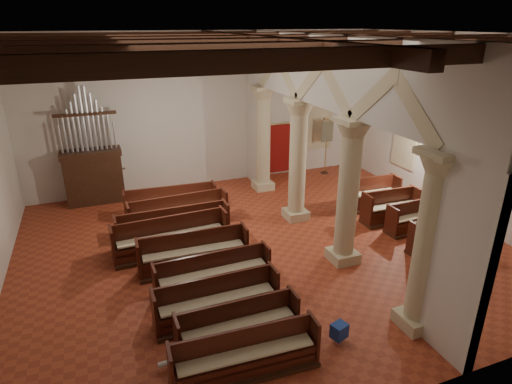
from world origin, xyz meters
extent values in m
plane|color=#963A20|center=(0.00, 0.00, 0.00)|extent=(14.00, 14.00, 0.00)
plane|color=black|center=(0.00, 0.00, 6.00)|extent=(14.00, 14.00, 0.00)
cube|color=beige|center=(0.00, 6.00, 3.00)|extent=(14.00, 0.02, 6.00)
cube|color=beige|center=(0.00, -6.00, 3.00)|extent=(14.00, 0.02, 6.00)
cube|color=beige|center=(7.00, 0.00, 3.00)|extent=(0.02, 12.00, 6.00)
cube|color=tan|center=(1.80, -4.50, 0.15)|extent=(0.75, 0.75, 0.30)
cylinder|color=tan|center=(1.80, -4.50, 1.95)|extent=(0.56, 0.56, 3.30)
cube|color=tan|center=(1.80, -1.50, 0.15)|extent=(0.75, 0.75, 0.30)
cylinder|color=tan|center=(1.80, -1.50, 1.95)|extent=(0.56, 0.56, 3.30)
cube|color=tan|center=(1.80, 1.50, 0.15)|extent=(0.75, 0.75, 0.30)
cylinder|color=tan|center=(1.80, 1.50, 1.95)|extent=(0.56, 0.56, 3.30)
cube|color=tan|center=(1.80, 4.50, 0.15)|extent=(0.75, 0.75, 0.30)
cylinder|color=tan|center=(1.80, 4.50, 1.95)|extent=(0.56, 0.56, 3.30)
cube|color=beige|center=(1.80, 0.00, 5.04)|extent=(0.25, 11.90, 1.93)
cube|color=#34755B|center=(6.98, -1.50, 2.20)|extent=(0.03, 1.00, 2.20)
cube|color=#34755B|center=(6.98, 2.50, 2.20)|extent=(0.03, 1.00, 2.20)
cube|color=#34755B|center=(5.00, 5.98, 2.20)|extent=(1.00, 0.03, 2.20)
cube|color=#3A1F12|center=(-4.50, 5.50, 0.90)|extent=(2.00, 0.80, 1.80)
cube|color=#3A1F12|center=(-4.50, 5.50, 1.90)|extent=(2.10, 0.85, 0.20)
cube|color=#382611|center=(-3.70, 5.50, 0.05)|extent=(0.57, 0.57, 0.10)
cube|color=#382611|center=(-3.70, 5.50, 0.56)|extent=(0.28, 0.28, 1.12)
cube|color=#382611|center=(-3.70, 5.42, 1.18)|extent=(0.60, 0.53, 0.20)
cube|color=maroon|center=(3.50, 5.92, 1.15)|extent=(1.60, 0.06, 2.10)
cylinder|color=#B89539|center=(3.50, 5.90, 2.25)|extent=(1.80, 0.04, 0.04)
cone|color=#3A1F12|center=(5.09, 5.28, 0.06)|extent=(0.38, 0.38, 0.13)
cylinder|color=#B89539|center=(5.09, 5.28, 1.26)|extent=(0.04, 0.04, 2.51)
cylinder|color=#B89539|center=(5.09, 5.28, 2.41)|extent=(0.08, 0.73, 0.03)
cube|color=#171951|center=(5.09, 5.26, 1.88)|extent=(0.58, 0.06, 0.89)
cube|color=navy|center=(-0.05, -4.32, 0.26)|extent=(0.39, 0.35, 0.32)
cube|color=navy|center=(-0.85, -2.09, 0.27)|extent=(0.40, 0.35, 0.35)
cube|color=navy|center=(-1.77, -0.70, 0.26)|extent=(0.36, 0.31, 0.32)
cylinder|color=silver|center=(-3.20, -3.80, 0.16)|extent=(1.10, 0.14, 0.11)
cylinder|color=white|center=(-2.36, -4.10, 0.16)|extent=(1.07, 0.37, 0.11)
cube|color=#3A1F12|center=(-2.19, -4.46, 0.05)|extent=(2.90, 0.76, 0.09)
cube|color=#46150F|center=(-2.19, -4.51, 0.29)|extent=(2.74, 0.49, 0.41)
cube|color=#46150F|center=(-2.19, -4.30, 0.52)|extent=(2.72, 0.19, 0.86)
cube|color=#46150F|center=(-3.59, -4.44, 0.52)|extent=(0.09, 0.54, 0.86)
cube|color=#46150F|center=(-0.78, -4.44, 0.52)|extent=(0.09, 0.54, 0.86)
cube|color=beige|center=(-2.19, -4.51, 0.52)|extent=(2.63, 0.45, 0.05)
cube|color=#3A1F12|center=(-2.04, -3.61, 0.05)|extent=(2.60, 0.65, 0.09)
cube|color=#4B1B10|center=(-2.04, -3.66, 0.29)|extent=(2.45, 0.37, 0.41)
cube|color=#4B1B10|center=(-2.04, -3.45, 0.52)|extent=(2.45, 0.07, 0.86)
cube|color=#4B1B10|center=(-3.31, -3.60, 0.52)|extent=(0.07, 0.54, 0.86)
cube|color=#4B1B10|center=(-0.78, -3.60, 0.52)|extent=(0.07, 0.54, 0.86)
cube|color=beige|center=(-2.04, -3.66, 0.52)|extent=(2.35, 0.34, 0.05)
cube|color=#3A1F12|center=(-2.23, -2.69, 0.05)|extent=(2.84, 0.71, 0.10)
cube|color=#491B0F|center=(-2.23, -2.74, 0.32)|extent=(2.69, 0.42, 0.44)
cube|color=#491B0F|center=(-2.23, -2.52, 0.56)|extent=(2.69, 0.10, 0.93)
cube|color=#491B0F|center=(-3.61, -2.67, 0.56)|extent=(0.07, 0.59, 0.93)
cube|color=#491B0F|center=(-0.84, -2.67, 0.56)|extent=(0.07, 0.59, 0.93)
cube|color=beige|center=(-2.23, -2.74, 0.56)|extent=(2.58, 0.38, 0.05)
cube|color=#3A1F12|center=(-1.98, -1.52, 0.05)|extent=(2.96, 0.69, 0.09)
cube|color=#4B1710|center=(-1.98, -1.57, 0.29)|extent=(2.80, 0.41, 0.41)
cube|color=#4B1710|center=(-1.98, -1.36, 0.52)|extent=(2.80, 0.11, 0.86)
cube|color=#4B1710|center=(-3.42, -1.50, 0.52)|extent=(0.07, 0.54, 0.86)
cube|color=#4B1710|center=(-0.54, -1.50, 0.52)|extent=(0.07, 0.54, 0.86)
cube|color=beige|center=(-1.98, -1.57, 0.52)|extent=(2.69, 0.37, 0.05)
cube|color=#3A1F12|center=(-2.21, -0.39, 0.05)|extent=(2.99, 0.80, 0.10)
cube|color=#47100F|center=(-2.21, -0.44, 0.33)|extent=(2.83, 0.50, 0.45)
cube|color=#47100F|center=(-2.21, -0.21, 0.58)|extent=(2.82, 0.17, 0.95)
cube|color=#47100F|center=(-3.66, -0.37, 0.58)|extent=(0.09, 0.60, 0.95)
cube|color=#47100F|center=(-0.76, -0.37, 0.58)|extent=(0.09, 0.60, 0.95)
cube|color=beige|center=(-2.21, -0.44, 0.58)|extent=(2.72, 0.45, 0.05)
cube|color=#3A1F12|center=(-2.62, 0.65, 0.05)|extent=(3.32, 0.87, 0.11)
cube|color=#521611|center=(-2.62, 0.59, 0.34)|extent=(3.16, 0.54, 0.48)
cube|color=#521611|center=(-2.62, 0.84, 0.61)|extent=(3.14, 0.19, 1.00)
cube|color=#521611|center=(-4.23, 0.67, 0.61)|extent=(0.10, 0.64, 1.00)
cube|color=#521611|center=(-1.01, 0.67, 0.61)|extent=(0.10, 0.64, 1.00)
cube|color=beige|center=(-2.62, 0.59, 0.61)|extent=(3.03, 0.50, 0.05)
cube|color=#3A1F12|center=(-2.44, 1.17, 0.05)|extent=(3.35, 0.76, 0.11)
cube|color=#44110E|center=(-2.44, 1.11, 0.35)|extent=(3.20, 0.44, 0.48)
cube|color=#44110E|center=(-2.44, 1.36, 0.62)|extent=(3.20, 0.08, 1.02)
cube|color=#44110E|center=(-4.08, 1.19, 0.62)|extent=(0.08, 0.64, 1.02)
cube|color=#44110E|center=(-0.80, 1.19, 0.62)|extent=(0.08, 0.64, 1.02)
cube|color=beige|center=(-2.44, 1.11, 0.62)|extent=(3.07, 0.39, 0.05)
cube|color=#3A1F12|center=(-2.08, 2.20, 0.05)|extent=(3.23, 0.87, 0.10)
cube|color=#502211|center=(-2.08, 2.15, 0.34)|extent=(3.07, 0.55, 0.47)
cube|color=#502211|center=(-2.08, 2.38, 0.60)|extent=(3.05, 0.21, 0.98)
cube|color=#502211|center=(-3.64, 2.22, 0.60)|extent=(0.10, 0.62, 0.98)
cube|color=#502211|center=(-0.51, 2.22, 0.60)|extent=(0.10, 0.62, 0.98)
cube|color=beige|center=(-2.08, 2.15, 0.60)|extent=(2.94, 0.51, 0.05)
cube|color=#3A1F12|center=(-2.13, 3.27, 0.05)|extent=(3.16, 0.87, 0.10)
cube|color=#4F1811|center=(-2.13, 3.22, 0.32)|extent=(2.99, 0.57, 0.44)
cube|color=#4F1811|center=(-2.13, 3.45, 0.56)|extent=(2.97, 0.25, 0.93)
cube|color=#4F1811|center=(-3.65, 3.29, 0.56)|extent=(0.10, 0.59, 0.93)
cube|color=#4F1811|center=(-0.60, 3.29, 0.56)|extent=(0.10, 0.59, 0.93)
cube|color=beige|center=(-2.13, 3.22, 0.56)|extent=(2.87, 0.52, 0.05)
cube|color=#3A1F12|center=(4.76, -2.06, 0.05)|extent=(2.05, 0.74, 0.10)
cube|color=#460F0F|center=(4.76, -2.11, 0.32)|extent=(1.89, 0.45, 0.44)
cube|color=#460F0F|center=(4.76, -1.89, 0.56)|extent=(1.88, 0.12, 0.93)
cube|color=#460F0F|center=(3.78, -2.04, 0.56)|extent=(0.09, 0.59, 0.93)
cube|color=#460F0F|center=(5.75, -2.04, 0.56)|extent=(0.09, 0.59, 0.93)
cube|color=beige|center=(4.76, -2.11, 0.56)|extent=(1.82, 0.40, 0.05)
cube|color=#3A1F12|center=(4.82, -0.73, 0.05)|extent=(1.74, 0.73, 0.09)
cube|color=#502411|center=(4.82, -0.78, 0.30)|extent=(1.57, 0.44, 0.42)
cube|color=#502411|center=(4.82, -0.57, 0.54)|extent=(1.56, 0.13, 0.89)
cube|color=#502411|center=(4.00, -0.72, 0.54)|extent=(0.09, 0.56, 0.89)
cube|color=#502411|center=(5.64, -0.72, 0.54)|extent=(0.09, 0.56, 0.89)
cube|color=beige|center=(4.82, -0.78, 0.54)|extent=(1.51, 0.40, 0.05)
cube|color=#3A1F12|center=(4.66, 0.11, 0.05)|extent=(2.02, 0.78, 0.10)
cube|color=#461F0F|center=(4.66, 0.06, 0.34)|extent=(1.86, 0.46, 0.47)
cube|color=#461F0F|center=(4.66, 0.30, 0.60)|extent=(1.85, 0.12, 0.99)
cube|color=#461F0F|center=(3.69, 0.13, 0.60)|extent=(0.09, 0.63, 0.99)
cube|color=#461F0F|center=(5.62, 0.13, 0.60)|extent=(0.09, 0.63, 0.99)
cube|color=beige|center=(4.66, 0.06, 0.60)|extent=(1.78, 0.42, 0.05)
cube|color=#3A1F12|center=(4.62, 1.26, 0.05)|extent=(2.17, 0.90, 0.11)
cube|color=#481B0F|center=(4.62, 1.21, 0.36)|extent=(2.00, 0.56, 0.49)
cube|color=#481B0F|center=(4.62, 1.46, 0.63)|extent=(1.98, 0.20, 1.04)
cube|color=#481B0F|center=(3.59, 1.28, 0.63)|extent=(0.12, 0.66, 1.04)
cube|color=#481B0F|center=(5.65, 1.28, 0.63)|extent=(0.12, 0.66, 1.04)
cube|color=beige|center=(4.62, 1.21, 0.63)|extent=(1.92, 0.52, 0.05)
camera|label=1|loc=(-4.30, -10.43, 6.30)|focal=30.00mm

